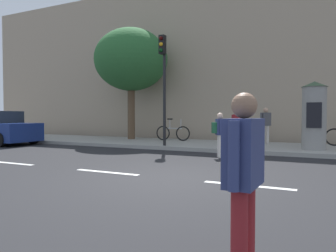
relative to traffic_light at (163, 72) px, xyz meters
name	(u,v)px	position (x,y,z in m)	size (l,w,h in m)	color
ground_plane	(170,178)	(2.75, -5.24, -3.15)	(80.00, 80.00, 0.00)	#232326
sidewalk_curb	(240,147)	(2.75, 1.76, -3.07)	(36.00, 4.00, 0.15)	#9E9B93
lane_markings	(170,178)	(2.75, -5.24, -3.14)	(25.80, 0.16, 0.01)	silver
building_backdrop	(260,63)	(2.75, 6.76, 1.18)	(36.00, 5.00, 8.65)	tan
traffic_light	(163,72)	(0.00, 0.00, 0.00)	(0.24, 0.45, 4.47)	black
poster_column	(314,115)	(5.59, 1.04, -1.74)	(0.91, 0.91, 2.47)	gray
street_tree	(131,60)	(-3.13, 2.55, 1.13)	(3.81, 3.81, 5.77)	brown
pedestrian_in_red_top	(219,131)	(2.75, -1.40, -2.28)	(0.49, 0.52, 1.48)	silver
pedestrian_in_light_jacket	(244,170)	(5.12, -8.87, -2.21)	(0.27, 0.65, 1.59)	maroon
pedestrian_tallest	(266,123)	(3.68, 2.57, -2.09)	(0.44, 0.45, 1.58)	silver
pedestrian_near_pole	(239,125)	(2.93, 0.73, -2.14)	(0.59, 0.24, 1.49)	#4C4C51
bicycle_upright	(173,133)	(-0.73, 2.54, -2.61)	(1.77, 0.16, 1.09)	black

